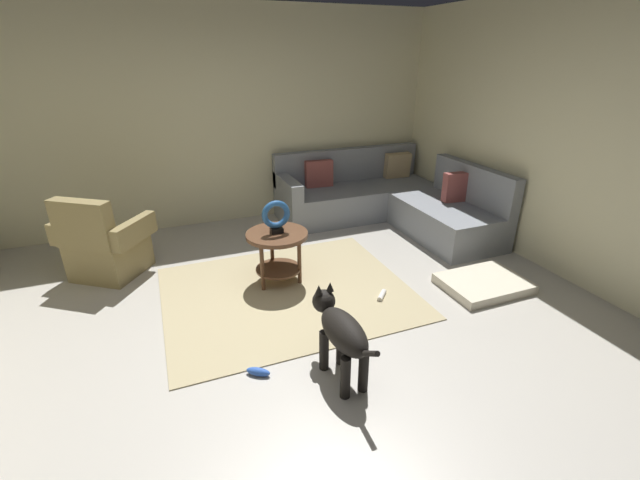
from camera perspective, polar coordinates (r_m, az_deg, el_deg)
name	(u,v)px	position (r m, az deg, el deg)	size (l,w,h in m)	color
ground_plane	(296,342)	(3.57, -3.26, -13.64)	(6.00, 6.00, 0.10)	#B7B2A8
wall_back	(220,119)	(5.76, -13.35, 15.58)	(6.00, 0.12, 2.70)	beige
wall_right	(595,145)	(4.72, 33.12, 10.70)	(0.12, 6.00, 2.70)	beige
area_rug	(287,292)	(4.13, -4.42, -7.03)	(2.30, 1.90, 0.01)	tan
sectional_couch	(387,201)	(5.81, 9.08, 5.21)	(2.20, 2.25, 0.88)	gray
armchair	(105,247)	(4.82, -27.06, -0.79)	(1.00, 0.95, 0.88)	olive
side_table	(277,244)	(4.14, -5.78, -0.59)	(0.60, 0.60, 0.54)	brown
torus_sculpture	(276,216)	(4.02, -5.95, 3.23)	(0.28, 0.08, 0.33)	black
dog_bed_mat	(484,283)	(4.48, 21.20, -5.49)	(0.80, 0.60, 0.09)	beige
dog	(341,331)	(2.97, 2.80, -12.20)	(0.26, 0.85, 0.63)	black
dog_toy_rope	(382,295)	(4.07, 8.34, -7.40)	(0.05, 0.05, 0.17)	silver
dog_toy_bone	(258,372)	(3.21, -8.33, -17.18)	(0.18, 0.06, 0.06)	blue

